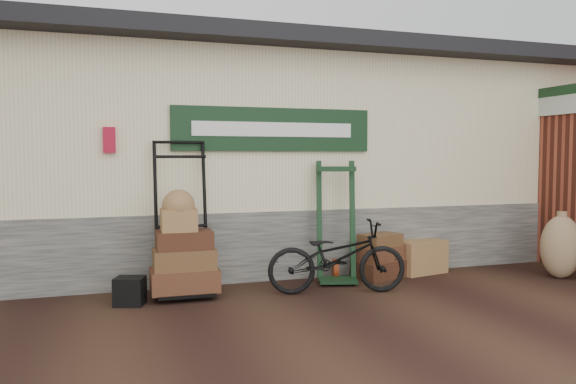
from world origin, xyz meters
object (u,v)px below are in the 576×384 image
object	(u,v)px
suitcase_stack	(379,256)
wicker_hamper	(419,256)
green_barrow	(336,222)
porter_trolley	(182,216)
black_trunk	(130,291)
bicycle	(337,253)

from	to	relation	value
suitcase_stack	wicker_hamper	bearing A→B (deg)	10.84
green_barrow	wicker_hamper	distance (m)	1.42
porter_trolley	green_barrow	bearing A→B (deg)	1.77
green_barrow	wicker_hamper	xyz separation A→B (m)	(1.30, 0.16, -0.55)
green_barrow	black_trunk	distance (m)	2.67
green_barrow	porter_trolley	bearing A→B (deg)	-163.56
porter_trolley	green_barrow	xyz separation A→B (m)	(1.96, 0.02, -0.14)
porter_trolley	green_barrow	world-z (taller)	porter_trolley
suitcase_stack	bicycle	world-z (taller)	bicycle
wicker_hamper	bicycle	world-z (taller)	bicycle
wicker_hamper	bicycle	distance (m)	1.72
green_barrow	wicker_hamper	size ratio (longest dim) A/B	2.24
porter_trolley	green_barrow	size ratio (longest dim) A/B	1.19
wicker_hamper	bicycle	bearing A→B (deg)	-154.78
porter_trolley	black_trunk	xyz separation A→B (m)	(-0.61, -0.34, -0.77)
suitcase_stack	black_trunk	world-z (taller)	suitcase_stack
wicker_hamper	black_trunk	xyz separation A→B (m)	(-3.88, -0.52, -0.07)
bicycle	black_trunk	bearing A→B (deg)	96.79
suitcase_stack	wicker_hamper	xyz separation A→B (m)	(0.68, 0.13, -0.07)
porter_trolley	green_barrow	distance (m)	1.97
porter_trolley	wicker_hamper	distance (m)	3.35
green_barrow	black_trunk	size ratio (longest dim) A/B	5.07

